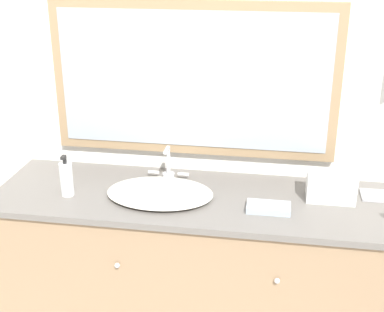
{
  "coord_description": "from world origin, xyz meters",
  "views": [
    {
      "loc": [
        0.3,
        -1.88,
        2.02
      ],
      "look_at": [
        -0.06,
        0.33,
        1.11
      ],
      "focal_mm": 50.0,
      "sensor_mm": 36.0,
      "label": 1
    }
  ],
  "objects": [
    {
      "name": "wall_back",
      "position": [
        -0.0,
        0.66,
        1.28
      ],
      "size": [
        8.0,
        0.18,
        2.55
      ],
      "color": "white",
      "rests_on": "ground_plane"
    },
    {
      "name": "sink_basin",
      "position": [
        -0.21,
        0.31,
        0.92
      ],
      "size": [
        0.5,
        0.41,
        0.18
      ],
      "color": "silver",
      "rests_on": "vanity_counter"
    },
    {
      "name": "soap_bottle",
      "position": [
        -0.64,
        0.24,
        0.99
      ],
      "size": [
        0.06,
        0.06,
        0.2
      ],
      "color": "white",
      "rests_on": "vanity_counter"
    },
    {
      "name": "hand_towel_near_sink",
      "position": [
        0.29,
        0.24,
        0.92
      ],
      "size": [
        0.19,
        0.1,
        0.03
      ],
      "color": "#A8B7C6",
      "rests_on": "vanity_counter"
    },
    {
      "name": "appliance_box",
      "position": [
        0.57,
        0.4,
        0.97
      ],
      "size": [
        0.22,
        0.13,
        0.13
      ],
      "color": "white",
      "rests_on": "vanity_counter"
    },
    {
      "name": "metal_tray",
      "position": [
        0.79,
        0.46,
        0.91
      ],
      "size": [
        0.15,
        0.12,
        0.01
      ],
      "color": "#ADADB2",
      "rests_on": "vanity_counter"
    },
    {
      "name": "vanity_counter",
      "position": [
        0.0,
        0.33,
        0.45
      ],
      "size": [
        1.99,
        0.6,
        0.91
      ],
      "color": "#937556",
      "rests_on": "ground_plane"
    }
  ]
}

